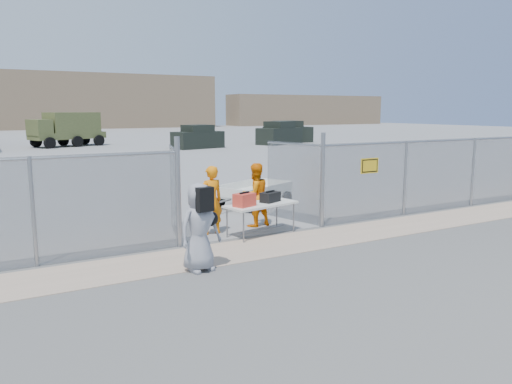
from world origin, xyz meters
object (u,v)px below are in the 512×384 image
security_worker_right (255,195)px  utility_trailer (254,194)px  security_worker_left (211,200)px  visitor (200,227)px  folding_table (261,219)px

security_worker_right → utility_trailer: (1.34, 2.48, -0.46)m
security_worker_left → visitor: bearing=56.9°
folding_table → security_worker_right: security_worker_right is taller
security_worker_left → visitor: security_worker_left is taller
folding_table → security_worker_right: (0.32, 0.88, 0.45)m
security_worker_left → utility_trailer: (2.72, 2.70, -0.47)m
folding_table → visitor: size_ratio=1.09×
security_worker_right → utility_trailer: 2.85m
security_worker_left → visitor: size_ratio=1.00×
folding_table → visitor: (-2.43, -1.84, 0.46)m
folding_table → security_worker_left: (-1.06, 0.66, 0.46)m
utility_trailer → folding_table: bearing=-141.1°
visitor → folding_table: bearing=28.0°
security_worker_left → security_worker_right: size_ratio=1.02×
folding_table → security_worker_right: size_ratio=1.10×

